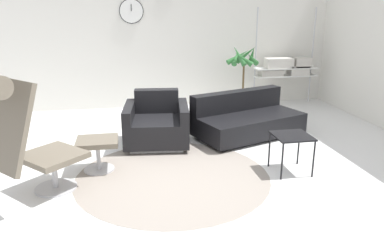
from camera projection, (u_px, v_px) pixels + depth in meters
The scene contains 10 objects.
ground_plane at pixel (175, 172), 4.44m from camera, with size 12.00×12.00×0.00m, color white.
wall_back at pixel (151, 34), 7.04m from camera, with size 12.00×0.09×2.80m.
round_rug at pixel (173, 176), 4.33m from camera, with size 2.24×2.24×0.01m.
lounge_chair at pixel (19, 128), 3.57m from camera, with size 1.06×1.04×1.33m.
ottoman at pixel (98, 147), 4.42m from camera, with size 0.48×0.41×0.39m.
armchair_red at pixel (157, 125), 5.30m from camera, with size 0.97×0.94×0.73m.
couch_low at pixel (247, 120), 5.67m from camera, with size 1.78×1.31×0.65m.
side_table at pixel (292, 139), 4.35m from camera, with size 0.42×0.42×0.46m.
potted_plant at pixel (243, 80), 6.97m from camera, with size 0.58×0.60×1.24m.
shelf_unit at pixel (287, 67), 7.36m from camera, with size 1.25×0.28×1.89m.
Camera 1 is at (-0.54, -4.04, 1.87)m, focal length 35.00 mm.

